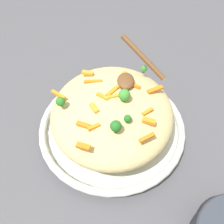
% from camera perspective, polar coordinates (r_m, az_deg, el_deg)
% --- Properties ---
extents(ground_plane, '(2.40, 2.40, 0.00)m').
position_cam_1_polar(ground_plane, '(0.57, -0.00, -4.98)').
color(ground_plane, '#4C4C51').
extents(serving_bowl, '(0.37, 0.37, 0.04)m').
position_cam_1_polar(serving_bowl, '(0.55, -0.00, -3.72)').
color(serving_bowl, silver).
rests_on(serving_bowl, ground_plane).
extents(pasta_mound, '(0.31, 0.29, 0.10)m').
position_cam_1_polar(pasta_mound, '(0.50, -0.00, 0.31)').
color(pasta_mound, '#D1BA7A').
rests_on(pasta_mound, serving_bowl).
extents(carrot_piece_0, '(0.02, 0.03, 0.01)m').
position_cam_1_polar(carrot_piece_0, '(0.42, -4.94, -4.01)').
color(carrot_piece_0, orange).
rests_on(carrot_piece_0, pasta_mound).
extents(carrot_piece_1, '(0.02, 0.03, 0.01)m').
position_cam_1_polar(carrot_piece_1, '(0.40, -7.74, -9.17)').
color(carrot_piece_1, orange).
rests_on(carrot_piece_1, pasta_mound).
extents(carrot_piece_2, '(0.01, 0.03, 0.01)m').
position_cam_1_polar(carrot_piece_2, '(0.54, -6.59, 10.44)').
color(carrot_piece_2, orange).
rests_on(carrot_piece_2, pasta_mound).
extents(carrot_piece_3, '(0.04, 0.03, 0.01)m').
position_cam_1_polar(carrot_piece_3, '(0.48, 0.16, 5.56)').
color(carrot_piece_3, orange).
rests_on(carrot_piece_3, pasta_mound).
extents(carrot_piece_4, '(0.03, 0.02, 0.01)m').
position_cam_1_polar(carrot_piece_4, '(0.45, -4.83, 1.13)').
color(carrot_piece_4, orange).
rests_on(carrot_piece_4, pasta_mound).
extents(carrot_piece_5, '(0.02, 0.03, 0.01)m').
position_cam_1_polar(carrot_piece_5, '(0.44, 9.91, -2.40)').
color(carrot_piece_5, orange).
rests_on(carrot_piece_5, pasta_mound).
extents(carrot_piece_6, '(0.02, 0.04, 0.01)m').
position_cam_1_polar(carrot_piece_6, '(0.46, -0.20, 3.73)').
color(carrot_piece_6, orange).
rests_on(carrot_piece_6, pasta_mound).
extents(carrot_piece_7, '(0.03, 0.04, 0.01)m').
position_cam_1_polar(carrot_piece_7, '(0.49, -14.21, 4.53)').
color(carrot_piece_7, orange).
rests_on(carrot_piece_7, pasta_mound).
extents(carrot_piece_8, '(0.02, 0.03, 0.01)m').
position_cam_1_polar(carrot_piece_8, '(0.43, -7.80, -3.38)').
color(carrot_piece_8, orange).
rests_on(carrot_piece_8, pasta_mound).
extents(carrot_piece_9, '(0.02, 0.03, 0.01)m').
position_cam_1_polar(carrot_piece_9, '(0.47, -2.49, 4.47)').
color(carrot_piece_9, orange).
rests_on(carrot_piece_9, pasta_mound).
extents(carrot_piece_10, '(0.03, 0.04, 0.01)m').
position_cam_1_polar(carrot_piece_10, '(0.50, 11.56, 6.00)').
color(carrot_piece_10, orange).
rests_on(carrot_piece_10, pasta_mound).
extents(carrot_piece_11, '(0.03, 0.02, 0.01)m').
position_cam_1_polar(carrot_piece_11, '(0.53, 3.11, 9.88)').
color(carrot_piece_11, orange).
rests_on(carrot_piece_11, pasta_mound).
extents(carrot_piece_12, '(0.02, 0.03, 0.01)m').
position_cam_1_polar(carrot_piece_12, '(0.45, 9.58, 0.12)').
color(carrot_piece_12, orange).
rests_on(carrot_piece_12, pasta_mound).
extents(carrot_piece_13, '(0.01, 0.04, 0.01)m').
position_cam_1_polar(carrot_piece_13, '(0.51, -5.09, 8.21)').
color(carrot_piece_13, orange).
rests_on(carrot_piece_13, pasta_mound).
extents(carrot_piece_14, '(0.02, 0.03, 0.01)m').
position_cam_1_polar(carrot_piece_14, '(0.41, 9.41, -6.85)').
color(carrot_piece_14, orange).
rests_on(carrot_piece_14, pasta_mound).
extents(carrot_piece_15, '(0.02, 0.03, 0.01)m').
position_cam_1_polar(carrot_piece_15, '(0.50, 5.96, 7.10)').
color(carrot_piece_15, orange).
rests_on(carrot_piece_15, pasta_mound).
extents(broccoli_floret_0, '(0.02, 0.02, 0.02)m').
position_cam_1_polar(broccoli_floret_0, '(0.46, -13.71, 2.72)').
color(broccoli_floret_0, '#296820').
rests_on(broccoli_floret_0, pasta_mound).
extents(broccoli_floret_1, '(0.02, 0.02, 0.03)m').
position_cam_1_polar(broccoli_floret_1, '(0.41, 1.04, -3.87)').
color(broccoli_floret_1, '#205B1C').
rests_on(broccoli_floret_1, pasta_mound).
extents(broccoli_floret_2, '(0.02, 0.02, 0.02)m').
position_cam_1_polar(broccoli_floret_2, '(0.42, 4.24, -1.81)').
color(broccoli_floret_2, '#205B1C').
rests_on(broccoli_floret_2, pasta_mound).
extents(broccoli_floret_3, '(0.03, 0.03, 0.03)m').
position_cam_1_polar(broccoli_floret_3, '(0.45, 3.37, 4.55)').
color(broccoli_floret_3, '#377928').
rests_on(broccoli_floret_3, pasta_mound).
extents(broccoli_floret_4, '(0.02, 0.02, 0.02)m').
position_cam_1_polar(broccoli_floret_4, '(0.54, 8.62, 11.49)').
color(broccoli_floret_4, '#377928').
rests_on(broccoli_floret_4, pasta_mound).
extents(serving_spoon, '(0.12, 0.12, 0.08)m').
position_cam_1_polar(serving_spoon, '(0.50, 5.30, 10.47)').
color(serving_spoon, brown).
rests_on(serving_spoon, pasta_mound).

